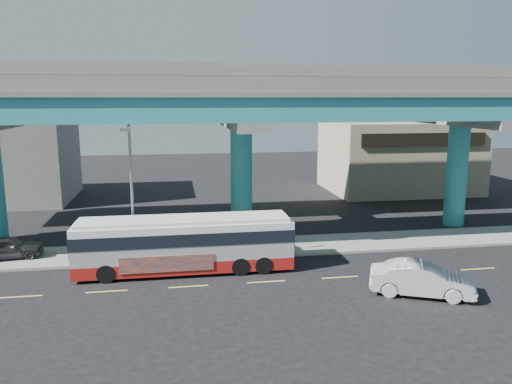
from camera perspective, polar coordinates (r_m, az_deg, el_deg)
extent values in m
plane|color=black|center=(26.53, 1.05, -10.00)|extent=(120.00, 120.00, 0.00)
cube|color=gray|center=(31.63, -0.77, -6.38)|extent=(70.00, 4.00, 0.15)
cube|color=#D8C64C|center=(26.91, -25.32, -10.76)|extent=(2.00, 0.12, 0.01)
cube|color=#D8C64C|center=(26.09, -16.70, -10.83)|extent=(2.00, 0.12, 0.01)
cube|color=#D8C64C|center=(25.86, -7.73, -10.65)|extent=(2.00, 0.12, 0.01)
cube|color=#D8C64C|center=(26.25, 1.17, -10.22)|extent=(2.00, 0.12, 0.01)
cube|color=#D8C64C|center=(27.23, 9.59, -9.59)|extent=(2.00, 0.12, 0.01)
cube|color=#D8C64C|center=(28.73, 17.25, -8.83)|extent=(2.00, 0.12, 0.01)
cube|color=#D8C64C|center=(30.69, 24.01, -8.03)|extent=(2.00, 0.12, 0.01)
cube|color=gray|center=(38.63, -27.01, 8.43)|extent=(1.80, 5.00, 1.20)
cylinder|color=teal|center=(34.17, -1.67, 1.17)|extent=(1.50, 1.50, 7.40)
cube|color=gray|center=(33.73, -1.71, 7.88)|extent=(2.00, 12.00, 0.60)
cube|color=gray|center=(37.16, -2.45, 9.54)|extent=(1.80, 5.00, 1.20)
cylinder|color=teal|center=(39.60, 21.94, 1.72)|extent=(1.50, 1.50, 7.40)
cube|color=gray|center=(39.22, 22.35, 7.49)|extent=(2.00, 12.00, 0.60)
cube|color=gray|center=(42.22, 19.94, 9.06)|extent=(1.80, 5.00, 1.20)
cube|color=teal|center=(30.23, -0.81, 9.44)|extent=(52.00, 5.00, 1.40)
cube|color=gray|center=(30.22, -0.81, 11.05)|extent=(52.00, 5.40, 0.30)
cube|color=gray|center=(27.76, -0.02, 12.21)|extent=(52.00, 0.25, 0.80)
cube|color=gray|center=(32.70, -1.49, 12.00)|extent=(52.00, 0.25, 0.80)
cube|color=teal|center=(37.16, -2.47, 11.54)|extent=(52.00, 5.00, 1.40)
cube|color=gray|center=(37.18, -2.48, 12.85)|extent=(52.00, 5.40, 0.30)
cube|color=gray|center=(34.72, -1.97, 13.91)|extent=(52.00, 0.25, 0.80)
cube|color=gray|center=(39.68, -2.94, 13.51)|extent=(52.00, 0.25, 0.80)
cube|color=tan|center=(52.80, 15.95, 3.96)|extent=(14.00, 10.00, 7.00)
cube|color=black|center=(48.06, 18.67, 5.69)|extent=(12.00, 0.25, 1.20)
cube|color=gray|center=(51.03, -27.09, 4.10)|extent=(12.00, 10.00, 9.00)
cube|color=maroon|center=(27.87, -8.08, -7.90)|extent=(11.65, 2.52, 0.68)
cube|color=#AFAFB4|center=(27.55, -8.14, -5.80)|extent=(11.65, 2.52, 1.46)
cube|color=black|center=(27.42, -8.16, -4.83)|extent=(11.71, 2.57, 0.68)
cube|color=silver|center=(27.28, -8.19, -3.75)|extent=(11.65, 2.52, 0.39)
cube|color=silver|center=(27.21, -8.21, -3.15)|extent=(11.25, 2.26, 0.19)
cube|color=black|center=(28.15, 3.86, -4.63)|extent=(0.07, 2.22, 1.16)
cube|color=black|center=(28.00, -20.25, -5.38)|extent=(0.07, 2.22, 1.16)
cube|color=navy|center=(26.57, -10.15, -8.10)|extent=(4.85, 0.07, 0.87)
cylinder|color=black|center=(27.09, -16.78, -8.94)|extent=(0.97, 0.29, 0.97)
cylinder|color=black|center=(29.18, -16.22, -7.47)|extent=(0.97, 0.29, 0.97)
cylinder|color=black|center=(27.03, -1.77, -8.51)|extent=(0.97, 0.29, 0.97)
cylinder|color=black|center=(29.13, -2.35, -7.07)|extent=(0.97, 0.29, 0.97)
cylinder|color=black|center=(27.21, 0.89, -8.37)|extent=(0.97, 0.29, 0.97)
cylinder|color=black|center=(29.30, 0.12, -6.95)|extent=(0.97, 0.29, 0.97)
imported|color=#ACACB1|center=(25.61, 18.39, -9.45)|extent=(5.29, 6.11, 1.60)
imported|color=#2B2A2F|center=(32.60, -26.52, -5.69)|extent=(2.62, 4.28, 1.31)
cylinder|color=gray|center=(28.97, -14.00, -0.08)|extent=(0.16, 0.16, 7.92)
cylinder|color=gray|center=(27.46, -14.52, 7.19)|extent=(0.12, 2.14, 0.12)
cube|color=gray|center=(26.39, -14.72, 6.94)|extent=(0.50, 0.70, 0.18)
cylinder|color=gray|center=(30.44, 3.13, -5.01)|extent=(0.06, 0.06, 1.96)
cylinder|color=#B20A0A|center=(30.17, 3.16, -3.31)|extent=(0.62, 0.34, 0.68)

